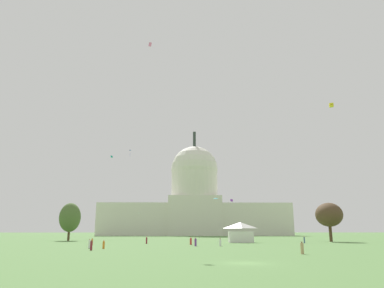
% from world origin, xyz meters
% --- Properties ---
extents(ground_plane, '(800.00, 800.00, 0.00)m').
position_xyz_m(ground_plane, '(0.00, 0.00, 0.00)').
color(ground_plane, '#567F42').
extents(capitol_building, '(110.65, 28.34, 62.95)m').
position_xyz_m(capitol_building, '(-0.12, 177.80, 18.50)').
color(capitol_building, silver).
rests_on(capitol_building, ground_plane).
extents(event_tent, '(6.90, 4.92, 5.41)m').
position_xyz_m(event_tent, '(9.06, 61.59, 2.66)').
color(event_tent, white).
rests_on(event_tent, ground_plane).
extents(tree_west_far, '(9.32, 9.34, 11.77)m').
position_xyz_m(tree_west_far, '(-43.00, 78.97, 7.19)').
color(tree_west_far, '#4C3823').
rests_on(tree_west_far, ground_plane).
extents(tree_east_near, '(8.92, 10.26, 11.11)m').
position_xyz_m(tree_east_near, '(36.06, 66.93, 7.63)').
color(tree_east_near, '#4C3823').
rests_on(tree_east_near, ground_plane).
extents(person_white_near_tree_east, '(0.49, 0.49, 1.69)m').
position_xyz_m(person_white_near_tree_east, '(-24.23, 31.11, 0.78)').
color(person_white_near_tree_east, silver).
rests_on(person_white_near_tree_east, ground_plane).
extents(person_white_back_center, '(0.65, 0.65, 1.69)m').
position_xyz_m(person_white_back_center, '(1.28, 39.74, 0.76)').
color(person_white_back_center, silver).
rests_on(person_white_back_center, ground_plane).
extents(person_tan_near_tent, '(0.63, 0.63, 1.77)m').
position_xyz_m(person_tan_near_tent, '(10.53, 13.96, 0.80)').
color(person_tan_near_tent, tan).
rests_on(person_tan_near_tent, ground_plane).
extents(person_maroon_edge_west, '(0.43, 0.43, 1.76)m').
position_xyz_m(person_maroon_edge_west, '(-15.70, 53.12, 0.81)').
color(person_maroon_edge_west, maroon).
rests_on(person_maroon_edge_west, ground_plane).
extents(person_orange_aisle_center, '(0.52, 0.52, 1.56)m').
position_xyz_m(person_orange_aisle_center, '(-21.27, 29.75, 0.71)').
color(person_orange_aisle_center, orange).
rests_on(person_orange_aisle_center, ground_plane).
extents(person_maroon_back_left, '(0.53, 0.53, 1.76)m').
position_xyz_m(person_maroon_back_left, '(-22.20, 24.38, 0.82)').
color(person_maroon_back_left, maroon).
rests_on(person_maroon_back_left, ground_plane).
extents(person_orange_near_tree_west, '(0.54, 0.54, 1.52)m').
position_xyz_m(person_orange_near_tree_west, '(-28.01, 48.51, 0.69)').
color(person_orange_near_tree_west, orange).
rests_on(person_orange_near_tree_west, ground_plane).
extents(person_red_front_right, '(0.59, 0.59, 1.73)m').
position_xyz_m(person_red_front_right, '(-4.85, 47.04, 0.78)').
color(person_red_front_right, red).
rests_on(person_red_front_right, ground_plane).
extents(person_denim_lawn_far_left, '(0.47, 0.47, 1.73)m').
position_xyz_m(person_denim_lawn_far_left, '(24.60, 55.76, 0.80)').
color(person_denim_lawn_far_left, '#3D5684').
rests_on(person_denim_lawn_far_left, ground_plane).
extents(person_purple_mid_center, '(0.59, 0.59, 1.80)m').
position_xyz_m(person_purple_mid_center, '(-3.98, 39.56, 0.82)').
color(person_purple_mid_center, '#703D93').
rests_on(person_purple_mid_center, ground_plane).
extents(kite_cyan_low, '(1.94, 1.27, 0.40)m').
position_xyz_m(kite_cyan_low, '(6.50, 107.98, 15.51)').
color(kite_cyan_low, '#33BCDB').
extents(kite_violet_low, '(0.98, 0.94, 0.89)m').
position_xyz_m(kite_violet_low, '(10.71, 90.92, 13.67)').
color(kite_violet_low, purple).
extents(kite_blue_high, '(1.20, 1.51, 2.77)m').
position_xyz_m(kite_blue_high, '(-34.08, 138.44, 41.79)').
color(kite_blue_high, blue).
extents(kite_turquoise_mid, '(0.90, 0.82, 1.04)m').
position_xyz_m(kite_turquoise_mid, '(-37.96, 114.47, 34.26)').
color(kite_turquoise_mid, teal).
extents(kite_yellow_high, '(1.22, 1.21, 0.99)m').
position_xyz_m(kite_yellow_high, '(32.21, 49.43, 35.31)').
color(kite_yellow_high, yellow).
extents(kite_white_low, '(0.45, 0.84, 0.83)m').
position_xyz_m(kite_white_low, '(-28.03, 136.08, 11.08)').
color(kite_white_low, white).
extents(kite_pink_high, '(0.86, 0.26, 1.34)m').
position_xyz_m(kite_pink_high, '(-15.74, 48.05, 51.58)').
color(kite_pink_high, pink).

